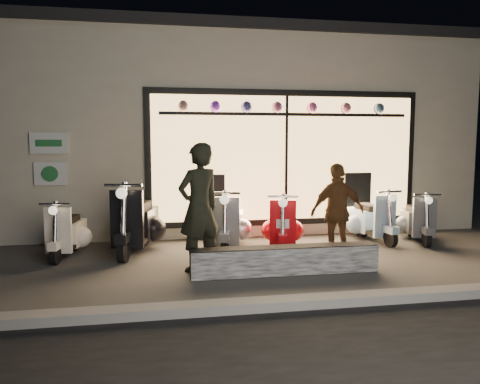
% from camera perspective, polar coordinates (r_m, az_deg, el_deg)
% --- Properties ---
extents(ground, '(40.00, 40.00, 0.00)m').
position_cam_1_polar(ground, '(7.39, 3.61, -8.57)').
color(ground, '#383533').
rests_on(ground, ground).
extents(kerb, '(40.00, 0.25, 0.12)m').
position_cam_1_polar(kerb, '(5.54, 8.69, -13.10)').
color(kerb, slate).
rests_on(kerb, ground).
extents(shop_building, '(10.20, 6.23, 4.20)m').
position_cam_1_polar(shop_building, '(12.05, -2.02, 7.25)').
color(shop_building, beige).
rests_on(shop_building, ground).
extents(graffiti_barrier, '(2.70, 0.28, 0.40)m').
position_cam_1_polar(graffiti_barrier, '(6.75, 5.52, -8.26)').
color(graffiti_barrier, black).
rests_on(graffiti_barrier, ground).
extents(scooter_silver, '(0.70, 1.43, 1.02)m').
position_cam_1_polar(scooter_silver, '(8.35, -1.31, -3.96)').
color(scooter_silver, black).
rests_on(scooter_silver, ground).
extents(scooter_red, '(0.67, 1.36, 0.97)m').
position_cam_1_polar(scooter_red, '(8.31, 5.22, -4.16)').
color(scooter_red, black).
rests_on(scooter_red, ground).
extents(scooter_black, '(0.77, 1.65, 1.18)m').
position_cam_1_polar(scooter_black, '(8.31, -12.39, -3.72)').
color(scooter_black, black).
rests_on(scooter_black, ground).
extents(scooter_cream, '(0.51, 1.28, 0.91)m').
position_cam_1_polar(scooter_cream, '(8.31, -20.21, -4.70)').
color(scooter_cream, black).
rests_on(scooter_cream, ground).
extents(scooter_blue, '(0.54, 1.36, 0.97)m').
position_cam_1_polar(scooter_blue, '(9.31, 15.42, -3.25)').
color(scooter_blue, black).
rests_on(scooter_blue, ground).
extents(scooter_grey, '(0.62, 1.28, 0.91)m').
position_cam_1_polar(scooter_grey, '(9.58, 20.69, -3.30)').
color(scooter_grey, black).
rests_on(scooter_grey, ground).
extents(man, '(0.81, 0.72, 1.86)m').
position_cam_1_polar(man, '(6.78, -5.00, -1.89)').
color(man, black).
rests_on(man, ground).
extents(woman, '(0.93, 0.45, 1.54)m').
position_cam_1_polar(woman, '(7.58, 11.81, -2.37)').
color(woman, brown).
rests_on(woman, ground).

